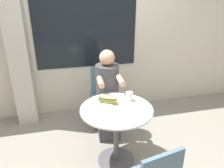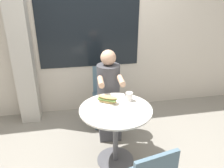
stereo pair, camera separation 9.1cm
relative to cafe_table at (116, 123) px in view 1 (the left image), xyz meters
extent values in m
plane|color=gray|center=(0.00, 0.00, -0.53)|extent=(8.00, 8.00, 0.00)
cube|color=beige|center=(0.00, 1.39, 0.87)|extent=(8.00, 0.08, 2.80)
cube|color=black|center=(-0.13, 1.34, 1.05)|extent=(1.55, 0.01, 1.63)
cube|color=#B2ADA3|center=(-1.11, 1.19, 0.67)|extent=(0.27, 0.27, 2.40)
cylinder|color=beige|center=(0.00, 0.00, 0.17)|extent=(0.79, 0.79, 0.02)
cylinder|color=#515156|center=(0.00, 0.00, -0.17)|extent=(0.06, 0.06, 0.68)
cylinder|color=#515156|center=(0.00, 0.00, -0.52)|extent=(0.44, 0.44, 0.02)
cube|color=slate|center=(0.03, 0.82, -0.09)|extent=(0.40, 0.40, 0.02)
cube|color=slate|center=(0.04, 0.99, 0.13)|extent=(0.35, 0.05, 0.42)
cylinder|color=slate|center=(0.18, 0.64, -0.31)|extent=(0.03, 0.03, 0.43)
cylinder|color=slate|center=(-0.15, 0.67, -0.31)|extent=(0.03, 0.03, 0.43)
cylinder|color=slate|center=(0.20, 0.97, -0.31)|extent=(0.03, 0.03, 0.43)
cylinder|color=slate|center=(-0.13, 1.00, -0.31)|extent=(0.03, 0.03, 0.43)
cube|color=#424247|center=(0.02, 0.54, -0.30)|extent=(0.31, 0.40, 0.45)
cylinder|color=#424247|center=(0.03, 0.60, 0.20)|extent=(0.30, 0.30, 0.56)
sphere|color=tan|center=(0.03, 0.60, 0.58)|extent=(0.20, 0.20, 0.20)
cylinder|color=tan|center=(0.13, 0.32, 0.37)|extent=(0.08, 0.25, 0.07)
cylinder|color=tan|center=(-0.11, 0.33, 0.37)|extent=(0.08, 0.25, 0.07)
cylinder|color=white|center=(-0.07, 0.14, 0.19)|extent=(0.18, 0.18, 0.01)
ellipsoid|color=tan|center=(-0.07, 0.14, 0.21)|extent=(0.24, 0.19, 0.04)
cube|color=olive|center=(-0.07, 0.14, 0.24)|extent=(0.22, 0.18, 0.01)
ellipsoid|color=tan|center=(-0.07, 0.14, 0.26)|extent=(0.24, 0.19, 0.04)
cylinder|color=silver|center=(0.19, 0.15, 0.23)|extent=(0.08, 0.08, 0.09)
cylinder|color=white|center=(0.19, 0.15, 0.28)|extent=(0.08, 0.08, 0.01)
camera|label=1|loc=(-0.53, -2.01, 1.35)|focal=35.00mm
camera|label=2|loc=(-0.44, -2.03, 1.35)|focal=35.00mm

